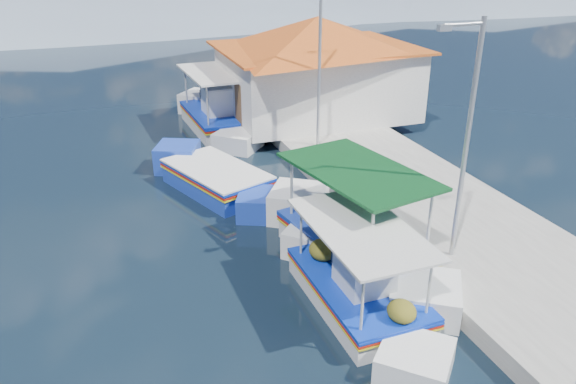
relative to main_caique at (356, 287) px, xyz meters
name	(u,v)px	position (x,y,z in m)	size (l,w,h in m)	color
ground	(319,360)	(-1.63, -1.57, -0.45)	(160.00, 160.00, 0.00)	black
quay	(412,195)	(4.27, 4.43, -0.20)	(5.00, 44.00, 0.50)	#ABA9A0
bollards	(367,203)	(2.17, 3.68, 0.20)	(0.20, 17.20, 0.30)	#A5A8AD
main_caique	(356,287)	(0.00, 0.00, 0.00)	(2.16, 7.09, 2.33)	white
caique_green_canopy	(353,243)	(0.87, 1.96, -0.01)	(3.30, 7.72, 2.94)	white
caique_blue_hull	(217,180)	(-1.57, 7.65, -0.10)	(3.72, 6.72, 1.28)	#1D3EAE
caique_far	(218,117)	(0.09, 14.37, 0.09)	(2.69, 8.31, 2.91)	white
harbor_building	(317,65)	(4.56, 13.43, 2.33)	(10.49, 10.49, 4.40)	white
lamp_post_near	(465,133)	(2.87, 0.43, 3.40)	(1.21, 0.14, 6.00)	#A5A8AD
lamp_post_far	(317,60)	(2.87, 9.43, 3.40)	(1.21, 0.14, 6.00)	#A5A8AD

